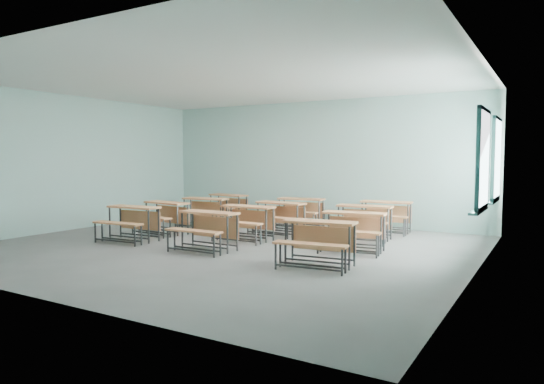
{
  "coord_description": "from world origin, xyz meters",
  "views": [
    {
      "loc": [
        5.48,
        -7.56,
        1.71
      ],
      "look_at": [
        0.34,
        1.2,
        1.0
      ],
      "focal_mm": 32.0,
      "sensor_mm": 36.0,
      "label": 1
    }
  ],
  "objects": [
    {
      "name": "desk_unit_r2c2",
      "position": [
        2.03,
        2.11,
        0.48
      ],
      "size": [
        1.2,
        0.85,
        0.72
      ],
      "rotation": [
        0.0,
        0.0,
        0.07
      ],
      "color": "#CD7B4A",
      "rests_on": "ground"
    },
    {
      "name": "desk_unit_r1c2",
      "position": [
        2.3,
        0.77,
        0.48
      ],
      "size": [
        1.24,
        0.91,
        0.72
      ],
      "rotation": [
        0.0,
        0.0,
        0.13
      ],
      "color": "#CD7B4A",
      "rests_on": "ground"
    },
    {
      "name": "desk_unit_r3c1",
      "position": [
        0.04,
        3.06,
        0.48
      ],
      "size": [
        1.22,
        0.88,
        0.72
      ],
      "rotation": [
        0.0,
        0.0,
        0.1
      ],
      "color": "#CD7B4A",
      "rests_on": "ground"
    },
    {
      "name": "desk_unit_r0c1",
      "position": [
        -0.07,
        -0.53,
        0.48
      ],
      "size": [
        1.15,
        0.77,
        0.72
      ],
      "rotation": [
        0.0,
        0.0,
        -0.0
      ],
      "color": "#CD7B4A",
      "rests_on": "ground"
    },
    {
      "name": "desk_unit_r0c0",
      "position": [
        -2.05,
        -0.5,
        0.48
      ],
      "size": [
        1.19,
        0.84,
        0.72
      ],
      "rotation": [
        0.0,
        0.0,
        0.06
      ],
      "color": "#CD7B4A",
      "rests_on": "ground"
    },
    {
      "name": "desk_unit_r2c1",
      "position": [
        0.12,
        1.85,
        0.48
      ],
      "size": [
        1.19,
        0.84,
        0.72
      ],
      "rotation": [
        0.0,
        0.0,
        -0.06
      ],
      "color": "#CD7B4A",
      "rests_on": "ground"
    },
    {
      "name": "desk_unit_r3c2",
      "position": [
        2.12,
        3.3,
        0.48
      ],
      "size": [
        1.19,
        0.84,
        0.72
      ],
      "rotation": [
        0.0,
        0.0,
        0.06
      ],
      "color": "#CD7B4A",
      "rests_on": "ground"
    },
    {
      "name": "desk_unit_r1c1",
      "position": [
        -0.06,
        0.78,
        0.48
      ],
      "size": [
        1.16,
        0.79,
        0.72
      ],
      "rotation": [
        0.0,
        0.0,
        0.02
      ],
      "color": "#CD7B4A",
      "rests_on": "ground"
    },
    {
      "name": "desk_unit_r2c0",
      "position": [
        -2.06,
        1.91,
        0.48
      ],
      "size": [
        1.23,
        0.91,
        0.72
      ],
      "rotation": [
        0.0,
        0.0,
        0.12
      ],
      "color": "#CD7B4A",
      "rests_on": "ground"
    },
    {
      "name": "desk_unit_r1c0",
      "position": [
        -2.15,
        0.58,
        0.48
      ],
      "size": [
        1.23,
        0.89,
        0.72
      ],
      "rotation": [
        0.0,
        0.0,
        -0.11
      ],
      "color": "#CD7B4A",
      "rests_on": "ground"
    },
    {
      "name": "desk_unit_r0c2",
      "position": [
        2.28,
        -0.69,
        0.48
      ],
      "size": [
        1.23,
        0.89,
        0.72
      ],
      "rotation": [
        0.0,
        0.0,
        0.11
      ],
      "color": "#CD7B4A",
      "rests_on": "ground"
    },
    {
      "name": "desk_unit_r3c0",
      "position": [
        -2.27,
        3.16,
        0.48
      ],
      "size": [
        1.24,
        0.92,
        0.72
      ],
      "rotation": [
        0.0,
        0.0,
        -0.14
      ],
      "color": "#CD7B4A",
      "rests_on": "ground"
    },
    {
      "name": "room",
      "position": [
        0.08,
        0.03,
        1.6
      ],
      "size": [
        9.04,
        8.04,
        3.24
      ],
      "color": "slate",
      "rests_on": "ground"
    }
  ]
}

